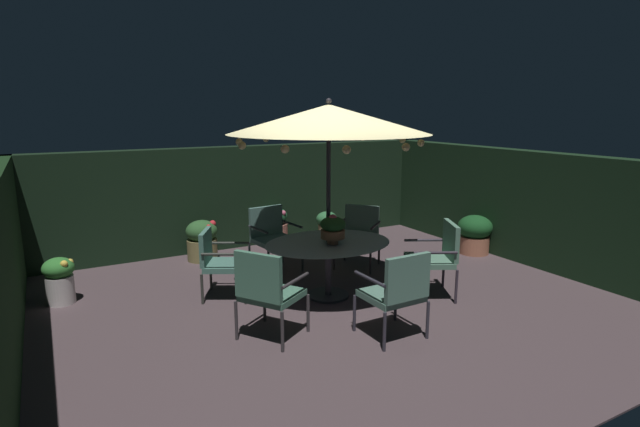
{
  "coord_description": "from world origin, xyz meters",
  "views": [
    {
      "loc": [
        -3.12,
        -5.3,
        2.47
      ],
      "look_at": [
        0.05,
        0.37,
        1.09
      ],
      "focal_mm": 28.02,
      "sensor_mm": 36.0,
      "label": 1
    }
  ],
  "objects": [
    {
      "name": "ground_plane",
      "position": [
        0.0,
        0.0,
        -0.01
      ],
      "size": [
        7.58,
        6.6,
        0.02
      ],
      "primitive_type": "cube",
      "color": "#4A3B3F"
    },
    {
      "name": "hedge_backdrop_rear",
      "position": [
        0.0,
        3.15,
        0.9
      ],
      "size": [
        7.58,
        0.3,
        1.81
      ],
      "primitive_type": "cube",
      "color": "black",
      "rests_on": "ground_plane"
    },
    {
      "name": "hedge_backdrop_right",
      "position": [
        3.64,
        0.0,
        0.9
      ],
      "size": [
        0.3,
        6.6,
        1.81
      ],
      "primitive_type": "cube",
      "color": "black",
      "rests_on": "ground_plane"
    },
    {
      "name": "patio_dining_table",
      "position": [
        0.05,
        0.15,
        0.64
      ],
      "size": [
        1.71,
        1.37,
        0.75
      ],
      "color": "#2A2A31",
      "rests_on": "ground_plane"
    },
    {
      "name": "patio_umbrella",
      "position": [
        0.05,
        0.15,
        2.33
      ],
      "size": [
        2.56,
        2.56,
        2.59
      ],
      "color": "#2E2B33",
      "rests_on": "ground_plane"
    },
    {
      "name": "centerpiece_planter",
      "position": [
        0.04,
        0.02,
        0.97
      ],
      "size": [
        0.32,
        0.32,
        0.39
      ],
      "color": "#AD694A",
      "rests_on": "patio_dining_table"
    },
    {
      "name": "patio_chair_north",
      "position": [
        -1.16,
        -0.63,
        0.58
      ],
      "size": [
        0.81,
        0.82,
        1.01
      ],
      "color": "#322F31",
      "rests_on": "ground_plane"
    },
    {
      "name": "patio_chair_northeast",
      "position": [
        0.07,
        -1.29,
        0.57
      ],
      "size": [
        0.63,
        0.6,
        0.98
      ],
      "color": "#2D2B34",
      "rests_on": "ground_plane"
    },
    {
      "name": "patio_chair_east",
      "position": [
        1.33,
        -0.52,
        0.58
      ],
      "size": [
        0.83,
        0.85,
        1.0
      ],
      "color": "#312A34",
      "rests_on": "ground_plane"
    },
    {
      "name": "patio_chair_southeast",
      "position": [
        1.15,
        1.07,
        0.56
      ],
      "size": [
        0.82,
        0.82,
        0.95
      ],
      "color": "#30292E",
      "rests_on": "ground_plane"
    },
    {
      "name": "patio_chair_south",
      "position": [
        -0.13,
        1.59,
        0.56
      ],
      "size": [
        0.7,
        0.69,
        0.97
      ],
      "color": "#2A2F32",
      "rests_on": "ground_plane"
    },
    {
      "name": "patio_chair_southwest",
      "position": [
        -1.21,
        0.84,
        0.52
      ],
      "size": [
        0.78,
        0.77,
        0.91
      ],
      "color": "#30322D",
      "rests_on": "ground_plane"
    },
    {
      "name": "potted_plant_back_left",
      "position": [
        1.41,
        2.56,
        0.32
      ],
      "size": [
        0.4,
        0.4,
        0.58
      ],
      "color": "tan",
      "rests_on": "ground_plane"
    },
    {
      "name": "potted_plant_left_far",
      "position": [
        0.45,
        2.81,
        0.36
      ],
      "size": [
        0.49,
        0.49,
        0.72
      ],
      "color": "#A05F4F",
      "rests_on": "ground_plane"
    },
    {
      "name": "potted_plant_front_corner",
      "position": [
        -3.08,
        1.62,
        0.33
      ],
      "size": [
        0.38,
        0.38,
        0.61
      ],
      "color": "beige",
      "rests_on": "ground_plane"
    },
    {
      "name": "potted_plant_left_near",
      "position": [
        3.27,
        0.68,
        0.35
      ],
      "size": [
        0.59,
        0.59,
        0.67
      ],
      "color": "#AE694E",
      "rests_on": "ground_plane"
    },
    {
      "name": "potted_plant_back_center",
      "position": [
        -0.95,
        2.58,
        0.34
      ],
      "size": [
        0.51,
        0.51,
        0.67
      ],
      "color": "olive",
      "rests_on": "ground_plane"
    }
  ]
}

